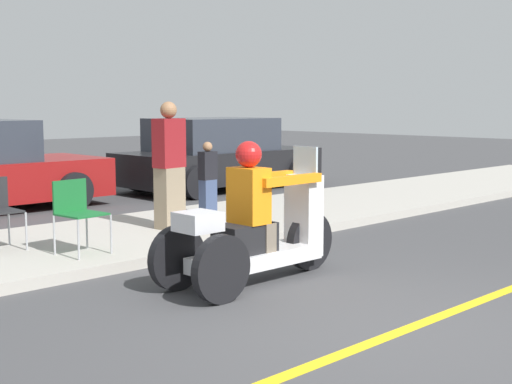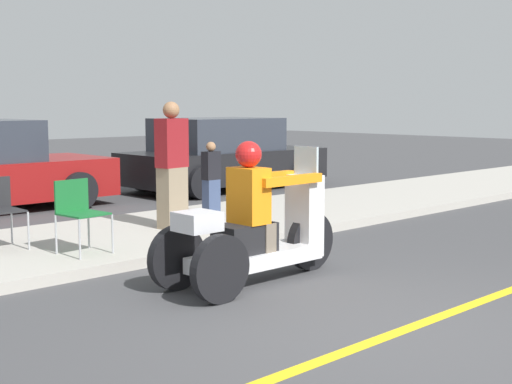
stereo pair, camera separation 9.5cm
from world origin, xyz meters
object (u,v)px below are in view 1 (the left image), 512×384
Objects in this scene: parked_car_lot_right at (217,156)px; motorcycle_trike at (256,232)px; spectator_far_back at (208,180)px; folding_chair_curbside at (77,209)px; spectator_near_curb at (169,168)px.

motorcycle_trike is at bearing -128.42° from parked_car_lot_right.
folding_chair_curbside is at bearing -159.24° from spectator_far_back.
parked_car_lot_right is (5.74, 4.17, 0.08)m from folding_chair_curbside.
parked_car_lot_right is (4.91, 6.19, 0.19)m from motorcycle_trike.
folding_chair_curbside is (-1.73, -0.55, -0.31)m from spectator_near_curb.
folding_chair_curbside is 0.19× the size of parked_car_lot_right.
parked_car_lot_right is at bearing 36.00° from folding_chair_curbside.
spectator_near_curb is at bearing 17.80° from folding_chair_curbside.
spectator_far_back is (2.01, 3.10, 0.14)m from motorcycle_trike.
parked_car_lot_right is (2.90, 3.09, 0.05)m from spectator_far_back.
motorcycle_trike is 1.98× the size of spectator_far_back.
motorcycle_trike reaches higher than spectator_far_back.
folding_chair_curbside is (-2.84, -1.08, -0.03)m from spectator_far_back.
motorcycle_trike is 2.76m from spectator_near_curb.
spectator_near_curb is 5.41m from parked_car_lot_right.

